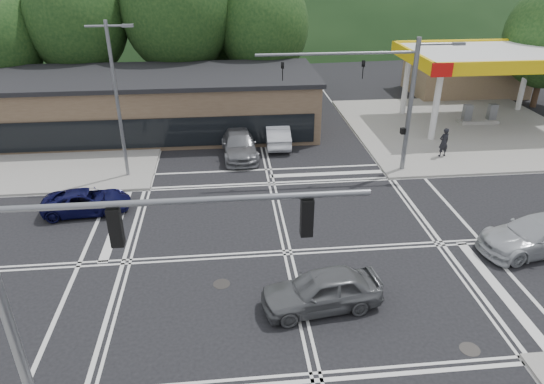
{
  "coord_description": "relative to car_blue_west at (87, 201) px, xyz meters",
  "views": [
    {
      "loc": [
        -2.56,
        -18.17,
        12.43
      ],
      "look_at": [
        -0.37,
        3.37,
        1.4
      ],
      "focal_mm": 32.0,
      "sensor_mm": 36.0,
      "label": 1
    }
  ],
  "objects": [
    {
      "name": "tree_n_c",
      "position": [
        10.88,
        19.19,
        5.88
      ],
      "size": [
        7.6,
        7.6,
        10.87
      ],
      "color": "#382619",
      "rests_on": "ground"
    },
    {
      "name": "sidewalk_ne",
      "position": [
        24.88,
        10.19,
        -0.53
      ],
      "size": [
        16.0,
        16.0,
        0.15
      ],
      "primitive_type": "cube",
      "color": "gray",
      "rests_on": "ground"
    },
    {
      "name": "signal_mast_ne",
      "position": [
        16.83,
        3.39,
        4.46
      ],
      "size": [
        11.65,
        0.3,
        8.0
      ],
      "color": "slate",
      "rests_on": "ground"
    },
    {
      "name": "convenience_store",
      "position": [
        29.88,
        20.19,
        1.29
      ],
      "size": [
        10.0,
        6.0,
        3.8
      ],
      "primitive_type": "cube",
      "color": "#846B4F",
      "rests_on": "ground"
    },
    {
      "name": "car_blue_west",
      "position": [
        0.0,
        0.0,
        0.0
      ],
      "size": [
        4.51,
        2.33,
        1.22
      ],
      "primitive_type": "imported",
      "rotation": [
        0.0,
        0.0,
        1.64
      ],
      "color": "#0D0E3B",
      "rests_on": "ground"
    },
    {
      "name": "gas_station_canopy",
      "position": [
        26.87,
        11.18,
        4.43
      ],
      "size": [
        12.32,
        8.34,
        5.75
      ],
      "color": "silver",
      "rests_on": "ground"
    },
    {
      "name": "car_northbound",
      "position": [
        8.18,
        6.91,
        0.17
      ],
      "size": [
        2.48,
        5.49,
        1.56
      ],
      "primitive_type": "imported",
      "rotation": [
        0.0,
        0.0,
        0.06
      ],
      "color": "slate",
      "rests_on": "ground"
    },
    {
      "name": "signal_mast_sw",
      "position": [
        3.49,
        -13.01,
        4.51
      ],
      "size": [
        9.14,
        0.28,
        8.0
      ],
      "color": "slate",
      "rests_on": "ground"
    },
    {
      "name": "car_grey_center",
      "position": [
        10.68,
        -8.58,
        0.18
      ],
      "size": [
        4.81,
        2.44,
        1.57
      ],
      "primitive_type": "imported",
      "rotation": [
        0.0,
        0.0,
        -1.44
      ],
      "color": "#57595B",
      "rests_on": "ground"
    },
    {
      "name": "tree_n_b",
      "position": [
        3.88,
        19.19,
        7.18
      ],
      "size": [
        9.0,
        9.0,
        12.98
      ],
      "color": "#382619",
      "rests_on": "ground"
    },
    {
      "name": "tree_n_a",
      "position": [
        -4.12,
        19.19,
        6.53
      ],
      "size": [
        8.0,
        8.0,
        11.75
      ],
      "color": "#382619",
      "rests_on": "ground"
    },
    {
      "name": "commercial_row",
      "position": [
        1.88,
        12.19,
        1.39
      ],
      "size": [
        24.0,
        8.0,
        4.0
      ],
      "primitive_type": "cube",
      "color": "brown",
      "rests_on": "ground"
    },
    {
      "name": "ground",
      "position": [
        9.88,
        -4.81,
        -0.61
      ],
      "size": [
        120.0,
        120.0,
        0.0
      ],
      "primitive_type": "plane",
      "color": "black",
      "rests_on": "ground"
    },
    {
      "name": "pedestrian",
      "position": [
        21.35,
        5.07,
        0.5
      ],
      "size": [
        0.79,
        0.62,
        1.92
      ],
      "primitive_type": "imported",
      "rotation": [
        0.0,
        0.0,
        3.39
      ],
      "color": "black",
      "rests_on": "sidewalk_ne"
    },
    {
      "name": "hill_north",
      "position": [
        9.88,
        85.19,
        -0.61
      ],
      "size": [
        252.0,
        126.0,
        140.0
      ],
      "primitive_type": "ellipsoid",
      "color": "black",
      "rests_on": "ground"
    },
    {
      "name": "streetlight_nw",
      "position": [
        1.44,
        4.19,
        4.44
      ],
      "size": [
        2.5,
        0.25,
        9.0
      ],
      "color": "slate",
      "rests_on": "ground"
    },
    {
      "name": "car_queue_a",
      "position": [
        10.88,
        8.69,
        0.16
      ],
      "size": [
        1.73,
        4.69,
        1.53
      ],
      "primitive_type": "imported",
      "rotation": [
        0.0,
        0.0,
        3.12
      ],
      "color": "silver",
      "rests_on": "ground"
    },
    {
      "name": "car_silver_east",
      "position": [
        21.16,
        -5.7,
        0.19
      ],
      "size": [
        5.75,
        3.03,
        1.59
      ],
      "primitive_type": "imported",
      "rotation": [
        0.0,
        0.0,
        -1.42
      ],
      "color": "#B2B5BA",
      "rests_on": "ground"
    },
    {
      "name": "sidewalk_nw",
      "position": [
        -5.12,
        10.19,
        -0.53
      ],
      "size": [
        16.0,
        16.0,
        0.15
      ],
      "primitive_type": "cube",
      "color": "gray",
      "rests_on": "ground"
    },
    {
      "name": "tree_n_e",
      "position": [
        7.88,
        23.19,
        6.53
      ],
      "size": [
        8.4,
        8.4,
        11.98
      ],
      "color": "#382619",
      "rests_on": "ground"
    },
    {
      "name": "car_queue_b",
      "position": [
        12.79,
        11.19,
        0.23
      ],
      "size": [
        2.68,
        5.15,
        1.67
      ],
      "primitive_type": "imported",
      "rotation": [
        0.0,
        0.0,
        2.99
      ],
      "color": "silver",
      "rests_on": "ground"
    }
  ]
}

